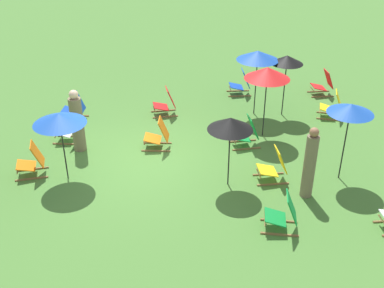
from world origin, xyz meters
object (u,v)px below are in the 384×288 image
object	(u,v)px
deckchair_0	(283,214)
umbrella_4	(267,73)
deckchair_11	(166,103)
umbrella_1	(351,109)
deckchair_2	(333,106)
deckchair_6	(274,166)
deckchair_7	(32,161)
umbrella_5	(230,124)
person_0	(310,164)
person_1	(77,122)
deckchair_10	(323,84)
deckchair_5	(247,133)
umbrella_0	(59,119)
umbrella_3	(258,55)
umbrella_2	(287,60)
deckchair_3	(75,108)
deckchair_1	(69,129)
deckchair_8	(241,83)
deckchair_9	(158,135)

from	to	relation	value
deckchair_0	umbrella_4	size ratio (longest dim) A/B	0.42
deckchair_11	umbrella_1	size ratio (longest dim) A/B	0.44
deckchair_2	deckchair_6	bearing A→B (deg)	-19.96
deckchair_7	umbrella_5	size ratio (longest dim) A/B	0.50
deckchair_7	person_0	bearing A→B (deg)	69.14
deckchair_11	person_1	xyz separation A→B (m)	(2.20, -2.09, 0.42)
deckchair_10	deckchair_11	world-z (taller)	same
deckchair_11	umbrella_1	distance (m)	5.72
deckchair_5	person_1	distance (m)	4.42
deckchair_5	umbrella_0	world-z (taller)	umbrella_0
deckchair_2	umbrella_3	distance (m)	2.73
deckchair_7	umbrella_2	distance (m)	7.45
umbrella_3	person_0	size ratio (longest dim) A/B	1.16
deckchair_11	person_0	world-z (taller)	person_0
umbrella_0	umbrella_2	xyz separation A→B (m)	(-3.65, 5.57, 0.16)
deckchair_5	deckchair_10	xyz separation A→B (m)	(-3.52, 2.75, 0.00)
umbrella_2	umbrella_4	distance (m)	1.54
deckchair_3	deckchair_11	distance (m)	2.68
person_0	person_1	xyz separation A→B (m)	(-1.92, -5.56, -0.03)
deckchair_3	deckchair_1	bearing A→B (deg)	10.05
deckchair_10	person_0	xyz separation A→B (m)	(5.78, -1.58, 0.45)
deckchair_2	deckchair_8	size ratio (longest dim) A/B	1.01
deckchair_3	deckchair_8	distance (m)	5.40
deckchair_9	umbrella_4	world-z (taller)	umbrella_4
deckchair_8	umbrella_5	world-z (taller)	umbrella_5
deckchair_6	umbrella_1	size ratio (longest dim) A/B	0.43
deckchair_1	person_1	size ratio (longest dim) A/B	0.50
deckchair_1	deckchair_3	size ratio (longest dim) A/B	1.00
umbrella_0	person_1	xyz separation A→B (m)	(-1.37, -0.02, -0.78)
deckchair_6	deckchair_3	bearing A→B (deg)	-127.77
deckchair_0	umbrella_5	distance (m)	2.25
deckchair_2	umbrella_0	bearing A→B (deg)	-51.42
deckchair_7	umbrella_2	bearing A→B (deg)	103.94
umbrella_3	deckchair_5	bearing A→B (deg)	-10.46
deckchair_9	deckchair_11	xyz separation A→B (m)	(-2.05, 0.04, 0.00)
deckchair_1	umbrella_2	distance (m)	6.39
deckchair_2	deckchair_3	bearing A→B (deg)	-75.13
deckchair_0	deckchair_5	distance (m)	3.49
deckchair_8	deckchair_9	xyz separation A→B (m)	(3.67, -2.39, 0.00)
umbrella_0	person_1	distance (m)	1.58
deckchair_2	deckchair_10	distance (m)	1.72
umbrella_5	deckchair_7	bearing A→B (deg)	-93.54
deckchair_6	umbrella_2	xyz separation A→B (m)	(-3.59, 0.69, 1.36)
deckchair_5	umbrella_4	distance (m)	1.65
deckchair_1	umbrella_0	size ratio (longest dim) A/B	0.49
deckchair_0	umbrella_3	bearing A→B (deg)	-173.36
deckchair_5	person_0	bearing A→B (deg)	16.16
deckchair_5	deckchair_6	distance (m)	1.73
deckchair_6	deckchair_7	xyz separation A→B (m)	(-0.07, -5.73, 0.00)
deckchair_2	umbrella_2	distance (m)	2.00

